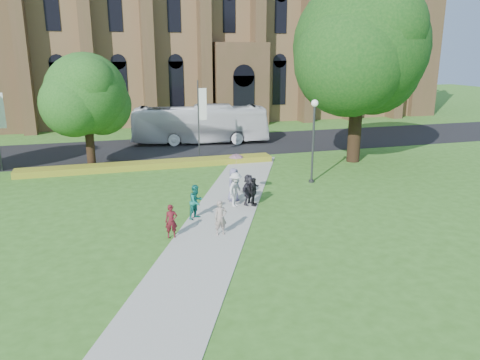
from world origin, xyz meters
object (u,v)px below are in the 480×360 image
object	(u,v)px
tour_coach	(200,124)
pedestrian_0	(171,221)
large_tree	(360,47)
streetlamp	(314,131)

from	to	relation	value
tour_coach	pedestrian_0	size ratio (longest dim) A/B	8.04
tour_coach	large_tree	bearing A→B (deg)	-128.15
large_tree	tour_coach	world-z (taller)	large_tree
pedestrian_0	tour_coach	bearing A→B (deg)	78.76
tour_coach	pedestrian_0	xyz separation A→B (m)	(-5.82, -21.68, -0.92)
streetlamp	pedestrian_0	xyz separation A→B (m)	(-9.92, -6.69, -2.50)
streetlamp	large_tree	bearing A→B (deg)	39.29
streetlamp	pedestrian_0	world-z (taller)	streetlamp
tour_coach	pedestrian_0	distance (m)	22.47
large_tree	pedestrian_0	xyz separation A→B (m)	(-15.42, -11.19, -7.57)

